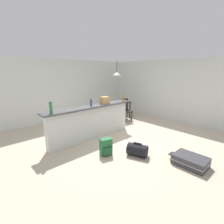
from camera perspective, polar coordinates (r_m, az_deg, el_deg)
ground_plane at (r=5.27m, az=1.82°, el=-8.96°), size 13.00×13.00×0.05m
wall_back at (r=7.38m, az=-15.13°, el=7.45°), size 6.60×0.10×2.50m
wall_right at (r=7.52m, az=17.14°, el=7.42°), size 0.10×6.00×2.50m
partition_half_wall at (r=5.04m, az=-7.00°, el=-3.89°), size 2.80×0.20×0.98m
bar_countertop at (r=4.91m, az=-7.18°, el=1.84°), size 2.96×0.40×0.05m
bottle_green at (r=4.20m, az=-20.49°, el=1.39°), size 0.07×0.07×0.29m
bottle_blue at (r=4.90m, az=-7.26°, el=3.30°), size 0.06×0.06×0.20m
bottle_amber at (r=5.67m, az=4.01°, el=5.05°), size 0.06×0.06×0.24m
grocery_bag at (r=5.19m, az=-2.58°, el=4.11°), size 0.26×0.18×0.22m
dining_table at (r=7.10m, az=1.61°, el=2.75°), size 1.10×0.80×0.74m
dining_chair_near_partition at (r=6.79m, az=4.61°, el=1.06°), size 0.47×0.47×0.93m
pendant_lamp at (r=7.01m, az=1.67°, el=13.20°), size 0.34×0.34×0.68m
suitcase_flat_charcoal at (r=4.15m, az=25.54°, el=-15.00°), size 0.49×0.83×0.22m
duffel_bag_black at (r=4.18m, az=8.79°, el=-12.86°), size 0.45×0.56×0.34m
backpack_green at (r=4.16m, az=-2.08°, el=-12.06°), size 0.32×0.30×0.42m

